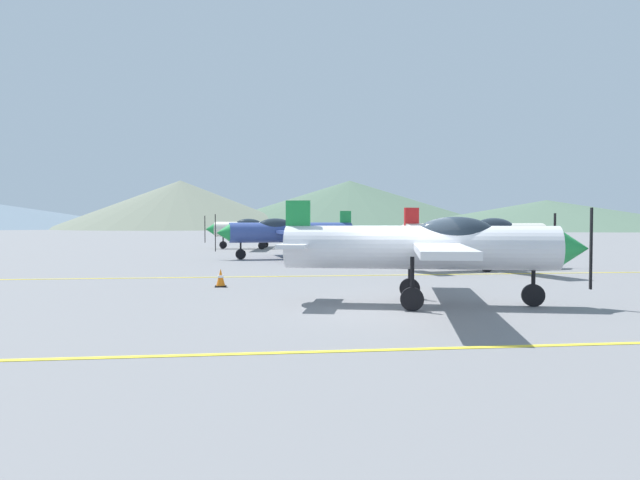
{
  "coord_description": "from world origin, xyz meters",
  "views": [
    {
      "loc": [
        -3.91,
        -14.3,
        2.17
      ],
      "look_at": [
        -0.42,
        14.0,
        1.2
      ],
      "focal_mm": 33.39,
      "sensor_mm": 36.0,
      "label": 1
    }
  ],
  "objects": [
    {
      "name": "ground_plane",
      "position": [
        0.0,
        0.0,
        0.0
      ],
      "size": [
        400.0,
        400.0,
        0.0
      ],
      "primitive_type": "plane",
      "color": "slate"
    },
    {
      "name": "apron_line_near",
      "position": [
        0.0,
        -4.69,
        0.01
      ],
      "size": [
        80.0,
        0.16,
        0.01
      ],
      "primitive_type": "cube",
      "color": "yellow",
      "rests_on": "ground_plane"
    },
    {
      "name": "apron_line_far",
      "position": [
        0.0,
        8.38,
        0.01
      ],
      "size": [
        80.0,
        0.16,
        0.01
      ],
      "primitive_type": "cube",
      "color": "yellow",
      "rests_on": "ground_plane"
    },
    {
      "name": "airplane_near",
      "position": [
        0.75,
        0.36,
        1.51
      ],
      "size": [
        7.83,
        8.88,
        2.68
      ],
      "color": "silver",
      "rests_on": "ground_plane"
    },
    {
      "name": "airplane_mid",
      "position": [
        6.24,
        10.45,
        1.51
      ],
      "size": [
        7.83,
        8.92,
        2.68
      ],
      "color": "silver",
      "rests_on": "ground_plane"
    },
    {
      "name": "airplane_far",
      "position": [
        -1.73,
        18.74,
        1.51
      ],
      "size": [
        7.8,
        8.95,
        2.68
      ],
      "color": "#33478C",
      "rests_on": "ground_plane"
    },
    {
      "name": "airplane_back",
      "position": [
        -3.17,
        30.55,
        1.51
      ],
      "size": [
        7.8,
        8.95,
        2.68
      ],
      "color": "silver",
      "rests_on": "ground_plane"
    },
    {
      "name": "car_sedan",
      "position": [
        6.26,
        23.22,
        0.84
      ],
      "size": [
        3.83,
        4.59,
        1.62
      ],
      "color": "#3372BF",
      "rests_on": "ground_plane"
    },
    {
      "name": "traffic_cone_side",
      "position": [
        -4.76,
        5.12,
        0.29
      ],
      "size": [
        0.36,
        0.36,
        0.59
      ],
      "color": "black",
      "rests_on": "ground_plane"
    },
    {
      "name": "hill_centerleft",
      "position": [
        -20.21,
        136.46,
        5.96
      ],
      "size": [
        61.8,
        61.8,
        11.91
      ],
      "primitive_type": "cone",
      "color": "slate",
      "rests_on": "ground_plane"
    },
    {
      "name": "hill_centerright",
      "position": [
        24.6,
        149.14,
        6.52
      ],
      "size": [
        83.79,
        83.79,
        13.05
      ],
      "primitive_type": "cone",
      "color": "#4C6651",
      "rests_on": "ground_plane"
    },
    {
      "name": "hill_right",
      "position": [
        66.69,
        119.06,
        3.41
      ],
      "size": [
        79.84,
        79.84,
        6.82
      ],
      "primitive_type": "cone",
      "color": "#4C6651",
      "rests_on": "ground_plane"
    }
  ]
}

